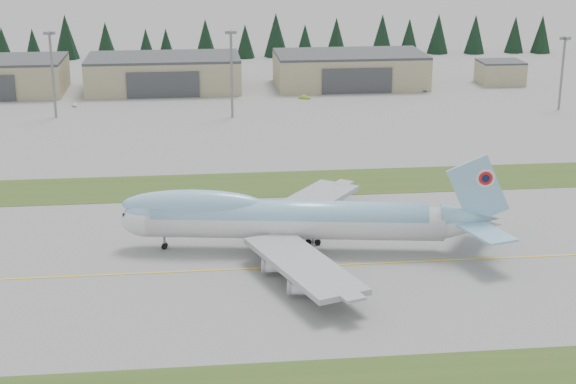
{
  "coord_description": "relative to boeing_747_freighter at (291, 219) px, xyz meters",
  "views": [
    {
      "loc": [
        -6.16,
        -131.15,
        55.42
      ],
      "look_at": [
        9.9,
        14.83,
        8.0
      ],
      "focal_mm": 55.0,
      "sensor_mm": 36.0,
      "label": 1
    }
  ],
  "objects": [
    {
      "name": "floodlight_masts",
      "position": [
        -18.09,
        102.66,
        10.23
      ],
      "size": [
        189.53,
        8.17,
        23.79
      ],
      "color": "slate",
      "rests_on": "ground"
    },
    {
      "name": "hangar_right",
      "position": [
        35.46,
        142.61,
        -0.32
      ],
      "size": [
        48.0,
        26.6,
        10.8
      ],
      "color": "gray",
      "rests_on": "ground"
    },
    {
      "name": "grass_strip_far",
      "position": [
        -9.54,
        37.72,
        -5.71
      ],
      "size": [
        400.0,
        18.0,
        0.08
      ],
      "primitive_type": "cube",
      "color": "#364D1B",
      "rests_on": "ground"
    },
    {
      "name": "conifer_belt",
      "position": [
        -2.9,
        204.21,
        1.68
      ],
      "size": [
        275.54,
        15.74,
        16.96
      ],
      "color": "black",
      "rests_on": "ground"
    },
    {
      "name": "service_vehicle_c",
      "position": [
        57.14,
        131.44,
        -5.71
      ],
      "size": [
        1.88,
        4.17,
        1.19
      ],
      "primitive_type": "imported",
      "rotation": [
        0.0,
        0.0,
        0.06
      ],
      "color": "#9E9CA1",
      "rests_on": "ground"
    },
    {
      "name": "boeing_747_freighter",
      "position": [
        0.0,
        0.0,
        0.0
      ],
      "size": [
        66.02,
        56.15,
        17.31
      ],
      "rotation": [
        0.0,
        0.0,
        -0.15
      ],
      "color": "silver",
      "rests_on": "ground"
    },
    {
      "name": "hangar_center",
      "position": [
        -24.54,
        142.61,
        -0.32
      ],
      "size": [
        48.0,
        26.6,
        10.8
      ],
      "color": "gray",
      "rests_on": "ground"
    },
    {
      "name": "control_shed",
      "position": [
        85.46,
        140.72,
        -1.91
      ],
      "size": [
        14.0,
        12.0,
        7.6
      ],
      "color": "gray",
      "rests_on": "ground"
    },
    {
      "name": "ground",
      "position": [
        -9.54,
        -7.28,
        -5.71
      ],
      "size": [
        7000.0,
        7000.0,
        0.0
      ],
      "primitive_type": "plane",
      "color": "slate",
      "rests_on": "ground"
    },
    {
      "name": "service_vehicle_a",
      "position": [
        -50.34,
        120.34,
        -5.71
      ],
      "size": [
        1.83,
        3.21,
        1.03
      ],
      "primitive_type": "imported",
      "rotation": [
        0.0,
        0.0,
        0.21
      ],
      "color": "white",
      "rests_on": "ground"
    },
    {
      "name": "service_vehicle_b",
      "position": [
        18.22,
        123.59,
        -5.71
      ],
      "size": [
        3.65,
        2.8,
        1.15
      ],
      "primitive_type": "imported",
      "rotation": [
        0.0,
        0.0,
        1.05
      ],
      "color": "#9CB02C",
      "rests_on": "ground"
    },
    {
      "name": "taxiway_line_main",
      "position": [
        -9.54,
        -7.28,
        -5.71
      ],
      "size": [
        400.0,
        0.4,
        0.02
      ],
      "primitive_type": "cube",
      "color": "yellow",
      "rests_on": "ground"
    }
  ]
}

